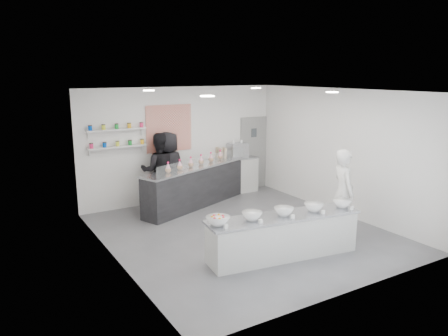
{
  "coord_description": "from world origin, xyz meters",
  "views": [
    {
      "loc": [
        -4.89,
        -7.35,
        3.36
      ],
      "look_at": [
        -0.24,
        0.4,
        1.37
      ],
      "focal_mm": 35.0,
      "sensor_mm": 36.0,
      "label": 1
    }
  ],
  "objects_px": {
    "espresso_ledge": "(235,176)",
    "back_bar": "(196,186)",
    "espresso_machine": "(237,151)",
    "staff_left": "(159,171)",
    "staff_right": "(169,169)",
    "woman_prep": "(343,192)",
    "prep_counter": "(283,236)"
  },
  "relations": [
    {
      "from": "back_bar",
      "to": "espresso_ledge",
      "type": "bearing_deg",
      "value": -2.57
    },
    {
      "from": "prep_counter",
      "to": "staff_left",
      "type": "height_order",
      "value": "staff_left"
    },
    {
      "from": "espresso_machine",
      "to": "staff_left",
      "type": "bearing_deg",
      "value": -175.77
    },
    {
      "from": "espresso_ledge",
      "to": "woman_prep",
      "type": "bearing_deg",
      "value": -87.11
    },
    {
      "from": "prep_counter",
      "to": "back_bar",
      "type": "bearing_deg",
      "value": 96.63
    },
    {
      "from": "woman_prep",
      "to": "staff_left",
      "type": "distance_m",
      "value": 4.51
    },
    {
      "from": "espresso_ledge",
      "to": "espresso_machine",
      "type": "bearing_deg",
      "value": 0.0
    },
    {
      "from": "espresso_ledge",
      "to": "back_bar",
      "type": "bearing_deg",
      "value": -160.7
    },
    {
      "from": "prep_counter",
      "to": "staff_right",
      "type": "height_order",
      "value": "staff_right"
    },
    {
      "from": "woman_prep",
      "to": "back_bar",
      "type": "bearing_deg",
      "value": 46.79
    },
    {
      "from": "espresso_machine",
      "to": "staff_right",
      "type": "relative_size",
      "value": 0.28
    },
    {
      "from": "staff_right",
      "to": "woman_prep",
      "type": "bearing_deg",
      "value": 113.23
    },
    {
      "from": "staff_left",
      "to": "staff_right",
      "type": "height_order",
      "value": "staff_right"
    },
    {
      "from": "woman_prep",
      "to": "staff_right",
      "type": "relative_size",
      "value": 0.95
    },
    {
      "from": "espresso_machine",
      "to": "staff_left",
      "type": "xyz_separation_m",
      "value": [
        -2.43,
        -0.18,
        -0.25
      ]
    },
    {
      "from": "espresso_ledge",
      "to": "staff_left",
      "type": "xyz_separation_m",
      "value": [
        -2.36,
        -0.18,
        0.45
      ]
    },
    {
      "from": "espresso_ledge",
      "to": "woman_prep",
      "type": "distance_m",
      "value": 3.92
    },
    {
      "from": "back_bar",
      "to": "espresso_ledge",
      "type": "distance_m",
      "value": 1.59
    },
    {
      "from": "prep_counter",
      "to": "back_bar",
      "type": "height_order",
      "value": "back_bar"
    },
    {
      "from": "espresso_machine",
      "to": "staff_left",
      "type": "relative_size",
      "value": 0.28
    },
    {
      "from": "back_bar",
      "to": "staff_left",
      "type": "bearing_deg",
      "value": 136.02
    },
    {
      "from": "staff_left",
      "to": "woman_prep",
      "type": "bearing_deg",
      "value": 146.23
    },
    {
      "from": "staff_left",
      "to": "espresso_ledge",
      "type": "bearing_deg",
      "value": -153.89
    },
    {
      "from": "back_bar",
      "to": "espresso_ledge",
      "type": "xyz_separation_m",
      "value": [
        1.5,
        0.53,
        -0.02
      ]
    },
    {
      "from": "espresso_ledge",
      "to": "staff_left",
      "type": "height_order",
      "value": "staff_left"
    },
    {
      "from": "woman_prep",
      "to": "staff_right",
      "type": "bearing_deg",
      "value": 51.79
    },
    {
      "from": "espresso_machine",
      "to": "woman_prep",
      "type": "relative_size",
      "value": 0.29
    },
    {
      "from": "prep_counter",
      "to": "woman_prep",
      "type": "xyz_separation_m",
      "value": [
        1.79,
        0.28,
        0.51
      ]
    },
    {
      "from": "prep_counter",
      "to": "staff_right",
      "type": "bearing_deg",
      "value": 105.32
    },
    {
      "from": "back_bar",
      "to": "staff_left",
      "type": "relative_size",
      "value": 1.78
    },
    {
      "from": "back_bar",
      "to": "staff_right",
      "type": "xyz_separation_m",
      "value": [
        -0.6,
        0.35,
        0.43
      ]
    },
    {
      "from": "prep_counter",
      "to": "espresso_machine",
      "type": "bearing_deg",
      "value": 76.25
    }
  ]
}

